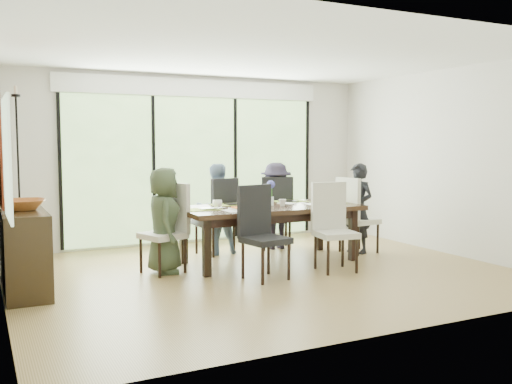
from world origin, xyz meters
name	(u,v)px	position (x,y,z in m)	size (l,w,h in m)	color
floor	(265,273)	(0.00, 0.00, -0.01)	(6.00, 5.00, 0.01)	brown
ceiling	(265,54)	(0.00, 0.00, 2.71)	(6.00, 5.00, 0.01)	white
wall_back	(195,160)	(0.00, 2.51, 1.35)	(6.00, 0.02, 2.70)	beige
wall_front	(401,176)	(0.00, -2.51, 1.35)	(6.00, 0.02, 2.70)	beige
wall_right	(448,162)	(3.01, 0.00, 1.35)	(0.02, 5.00, 2.70)	silver
glass_doors	(196,169)	(0.00, 2.47, 1.20)	(4.20, 0.02, 2.30)	#598C3F
blinds_header	(195,88)	(0.00, 2.46, 2.50)	(4.40, 0.06, 0.28)	white
mullion_a	(60,172)	(-2.10, 2.46, 1.20)	(0.05, 0.04, 2.30)	black
mullion_b	(154,170)	(-0.70, 2.46, 1.20)	(0.05, 0.04, 2.30)	black
mullion_c	(235,168)	(0.70, 2.46, 1.20)	(0.05, 0.04, 2.30)	black
mullion_d	(307,167)	(2.10, 2.46, 1.20)	(0.05, 0.04, 2.30)	black
side_window	(7,159)	(-2.97, -1.20, 1.50)	(0.02, 0.90, 1.00)	#8CAD7F
deck	(178,237)	(0.00, 3.40, -0.05)	(6.00, 1.80, 0.10)	brown
rail_top	(164,199)	(0.00, 4.20, 0.55)	(6.00, 0.08, 0.06)	brown
foliage_left	(57,152)	(-1.80, 5.20, 1.44)	(3.20, 3.20, 3.20)	#14380F
foliage_mid	(160,135)	(0.40, 5.80, 1.80)	(4.00, 4.00, 4.00)	#14380F
foliage_right	(250,159)	(2.20, 5.00, 1.26)	(2.80, 2.80, 2.80)	#14380F
foliage_far	(106,143)	(-0.60, 6.50, 1.62)	(3.60, 3.60, 3.60)	#14380F
table_top	(269,208)	(0.36, 0.58, 0.74)	(2.46, 1.13, 0.06)	black
table_apron	(269,215)	(0.36, 0.58, 0.65)	(2.26, 0.92, 0.10)	black
table_leg_fl	(207,248)	(-0.72, 0.15, 0.35)	(0.09, 0.09, 0.71)	black
table_leg_fr	(353,235)	(1.44, 0.15, 0.35)	(0.09, 0.09, 0.71)	black
table_leg_bl	(184,237)	(-0.72, 1.01, 0.35)	(0.09, 0.09, 0.71)	black
table_leg_br	(319,227)	(1.44, 1.01, 0.35)	(0.09, 0.09, 0.71)	black
chair_left_end	(163,228)	(-1.14, 0.58, 0.56)	(0.47, 0.47, 1.13)	beige
chair_right_end	(359,215)	(1.86, 0.58, 0.56)	(0.47, 0.47, 1.13)	silver
chair_far_left	(215,216)	(-0.09, 1.43, 0.56)	(0.47, 0.47, 1.13)	black
chair_far_right	(275,212)	(0.91, 1.43, 0.56)	(0.47, 0.47, 1.13)	black
chair_near_left	(266,233)	(-0.14, -0.29, 0.56)	(0.47, 0.47, 1.13)	black
chair_near_right	(336,227)	(0.86, -0.29, 0.56)	(0.47, 0.47, 1.13)	beige
person_left_end	(164,220)	(-1.12, 0.58, 0.66)	(0.62, 0.39, 1.32)	#39462E
person_right_end	(358,208)	(1.84, 0.58, 0.66)	(0.62, 0.39, 1.32)	black
person_far_left	(216,209)	(-0.09, 1.41, 0.66)	(0.62, 0.39, 1.32)	#7992AF
person_far_right	(276,206)	(0.91, 1.41, 0.66)	(0.62, 0.39, 1.32)	#221D2C
placemat_left	(204,209)	(-0.59, 0.58, 0.77)	(0.45, 0.33, 0.01)	#A6BB42
placemat_right	(328,202)	(1.31, 0.58, 0.77)	(0.45, 0.33, 0.01)	#81A93C
placemat_far_l	(227,204)	(-0.09, 0.98, 0.77)	(0.45, 0.33, 0.01)	#94AC3D
placemat_far_r	(290,201)	(0.91, 0.98, 0.77)	(0.45, 0.33, 0.01)	#89AB3D
placemat_paper	(242,210)	(-0.19, 0.28, 0.77)	(0.45, 0.33, 0.01)	white
tablet_far_l	(235,204)	(0.01, 0.93, 0.78)	(0.27, 0.18, 0.01)	black
tablet_far_r	(289,201)	(0.86, 0.93, 0.78)	(0.25, 0.17, 0.01)	black
papers	(315,204)	(1.06, 0.53, 0.77)	(0.31, 0.23, 0.00)	white
platter_base	(242,209)	(-0.19, 0.28, 0.79)	(0.27, 0.27, 0.02)	white
platter_snacks	(242,208)	(-0.19, 0.28, 0.81)	(0.21, 0.21, 0.01)	#C25B16
vase	(271,201)	(0.41, 0.63, 0.83)	(0.08, 0.08, 0.12)	silver
hyacinth_stems	(271,192)	(0.41, 0.63, 0.95)	(0.04, 0.04, 0.16)	#337226
hyacinth_blooms	(271,184)	(0.41, 0.63, 1.06)	(0.11, 0.11, 0.11)	#4446AC
laptop	(214,209)	(-0.49, 0.48, 0.78)	(0.34, 0.22, 0.03)	silver
cup_a	(217,204)	(-0.34, 0.73, 0.82)	(0.13, 0.13, 0.10)	white
cup_b	(282,203)	(0.51, 0.48, 0.82)	(0.10, 0.10, 0.09)	white
cup_c	(315,199)	(1.16, 0.68, 0.82)	(0.13, 0.13, 0.10)	white
book	(284,204)	(0.61, 0.63, 0.78)	(0.17, 0.23, 0.02)	white
sideboard	(23,249)	(-2.76, 0.51, 0.45)	(0.45, 1.60, 0.90)	black
bowl	(22,205)	(-2.76, 0.41, 0.96)	(0.47, 0.47, 0.12)	#9B5421
candlestick_base	(20,204)	(-2.76, 0.86, 0.92)	(0.10, 0.10, 0.04)	black
candlestick_shaft	(18,150)	(-2.76, 0.86, 1.55)	(0.02, 0.02, 1.25)	black
candlestick_pan	(16,96)	(-2.76, 0.86, 2.16)	(0.10, 0.10, 0.03)	black
candle	(16,90)	(-2.76, 0.86, 2.22)	(0.04, 0.04, 0.10)	silver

